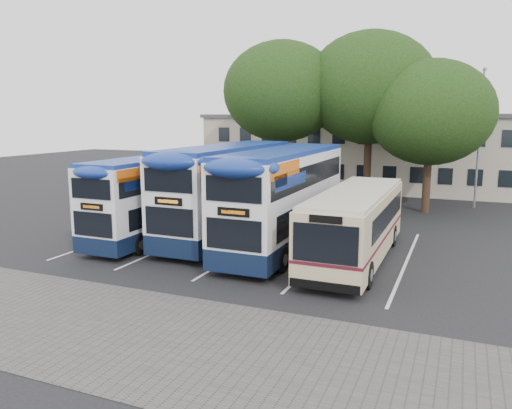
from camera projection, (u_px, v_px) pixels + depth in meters
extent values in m
plane|color=black|center=(293.00, 291.00, 17.35)|extent=(120.00, 120.00, 0.00)
cube|color=#595654|center=(165.00, 339.00, 13.57)|extent=(40.00, 6.00, 0.01)
cube|color=silver|center=(128.00, 233.00, 25.98)|extent=(0.12, 11.00, 0.01)
cube|color=silver|center=(186.00, 239.00, 24.65)|extent=(0.12, 11.00, 0.01)
cube|color=silver|center=(251.00, 246.00, 23.32)|extent=(0.12, 11.00, 0.01)
cube|color=silver|center=(324.00, 254.00, 21.99)|extent=(0.12, 11.00, 0.01)
cube|color=silver|center=(406.00, 263.00, 20.66)|extent=(0.12, 11.00, 0.01)
cube|color=beige|center=(397.00, 153.00, 41.37)|extent=(32.00, 8.00, 6.00)
cube|color=#4C4C4F|center=(399.00, 116.00, 40.84)|extent=(32.40, 8.40, 0.30)
cube|color=black|center=(389.00, 174.00, 37.94)|extent=(30.00, 0.06, 1.20)
cube|color=black|center=(391.00, 137.00, 37.46)|extent=(30.00, 0.06, 1.20)
cylinder|color=gray|center=(479.00, 140.00, 32.47)|extent=(0.14, 0.14, 9.00)
cube|color=gray|center=(485.00, 69.00, 31.69)|extent=(0.12, 0.80, 0.12)
cube|color=gray|center=(485.00, 69.00, 31.34)|extent=(0.25, 0.50, 0.12)
cylinder|color=black|center=(281.00, 162.00, 35.09)|extent=(0.50, 0.50, 5.66)
ellipsoid|color=black|center=(282.00, 91.00, 34.24)|extent=(8.06, 8.06, 6.85)
cylinder|color=black|center=(367.00, 162.00, 34.12)|extent=(0.50, 0.50, 5.80)
ellipsoid|color=black|center=(370.00, 88.00, 33.26)|extent=(8.79, 8.79, 7.47)
cylinder|color=black|center=(427.00, 176.00, 31.37)|extent=(0.50, 0.50, 4.59)
ellipsoid|color=black|center=(431.00, 112.00, 30.69)|extent=(7.64, 7.64, 6.49)
cube|color=#0E1934|center=(160.00, 224.00, 25.05)|extent=(2.31, 9.68, 0.74)
cube|color=white|center=(159.00, 189.00, 24.74)|extent=(2.31, 9.68, 2.86)
cube|color=navy|center=(158.00, 159.00, 24.48)|extent=(2.26, 9.49, 0.28)
cube|color=black|center=(162.00, 204.00, 25.12)|extent=(2.35, 8.58, 0.92)
cube|color=black|center=(158.00, 176.00, 24.63)|extent=(2.35, 9.13, 0.83)
cube|color=#DA6112|center=(139.00, 173.00, 21.20)|extent=(0.02, 2.95, 0.51)
cube|color=black|center=(92.00, 207.00, 20.33)|extent=(1.11, 0.06, 0.28)
cylinder|color=black|center=(172.00, 216.00, 28.03)|extent=(0.28, 0.92, 0.92)
cylinder|color=black|center=(205.00, 219.00, 27.24)|extent=(0.28, 0.92, 0.92)
cylinder|color=black|center=(101.00, 240.00, 22.58)|extent=(0.28, 0.92, 0.92)
cylinder|color=black|center=(139.00, 245.00, 21.79)|extent=(0.28, 0.92, 0.92)
cube|color=red|center=(191.00, 175.00, 25.23)|extent=(0.02, 3.69, 0.78)
cube|color=#0E1934|center=(229.00, 222.00, 25.15)|extent=(2.61, 10.95, 0.83)
cube|color=white|center=(229.00, 182.00, 24.80)|extent=(2.61, 10.95, 3.23)
cube|color=navy|center=(228.00, 149.00, 24.51)|extent=(2.55, 10.73, 0.31)
cube|color=black|center=(231.00, 199.00, 25.24)|extent=(2.65, 9.69, 1.04)
cube|color=black|center=(228.00, 168.00, 24.68)|extent=(2.65, 10.32, 0.94)
cube|color=#DA6112|center=(219.00, 163.00, 20.81)|extent=(0.02, 3.34, 0.57)
cube|color=black|center=(168.00, 201.00, 19.82)|extent=(1.25, 0.06, 0.31)
cylinder|color=black|center=(235.00, 213.00, 28.53)|extent=(0.31, 1.04, 1.04)
cylinder|color=black|center=(273.00, 217.00, 27.63)|extent=(0.31, 1.04, 1.04)
cylinder|color=black|center=(170.00, 240.00, 22.37)|extent=(0.31, 1.04, 1.04)
cylinder|color=black|center=(217.00, 245.00, 21.47)|extent=(0.31, 1.04, 1.04)
cube|color=#0E1934|center=(284.00, 232.00, 22.98)|extent=(2.58, 10.82, 0.82)
cube|color=white|center=(284.00, 189.00, 22.64)|extent=(2.58, 10.82, 3.19)
cube|color=navy|center=(285.00, 153.00, 22.35)|extent=(2.52, 10.60, 0.31)
cube|color=black|center=(286.00, 207.00, 23.07)|extent=(2.62, 9.58, 1.03)
cube|color=black|center=(285.00, 173.00, 22.51)|extent=(2.62, 10.20, 0.93)
cube|color=#DA6112|center=(286.00, 170.00, 18.69)|extent=(0.02, 3.30, 0.57)
cube|color=black|center=(233.00, 212.00, 17.71)|extent=(1.24, 0.06, 0.31)
cylinder|color=black|center=(283.00, 222.00, 26.32)|extent=(0.31, 1.03, 1.03)
cylinder|color=black|center=(326.00, 225.00, 25.43)|extent=(0.31, 1.03, 1.03)
cylinder|color=black|center=(228.00, 253.00, 20.23)|extent=(0.31, 1.03, 1.03)
cylinder|color=black|center=(282.00, 259.00, 19.35)|extent=(0.31, 1.03, 1.03)
cube|color=#D0B98A|center=(356.00, 224.00, 20.81)|extent=(2.49, 9.94, 2.53)
cube|color=beige|center=(357.00, 193.00, 20.58)|extent=(2.39, 9.54, 0.20)
cube|color=black|center=(359.00, 212.00, 21.19)|extent=(2.53, 7.95, 0.89)
cube|color=#591120|center=(356.00, 234.00, 20.88)|extent=(2.52, 9.96, 0.12)
cube|color=black|center=(325.00, 244.00, 16.22)|extent=(2.19, 0.06, 1.29)
cylinder|color=black|center=(306.00, 268.00, 18.35)|extent=(0.30, 0.99, 0.99)
cylinder|color=black|center=(367.00, 275.00, 17.49)|extent=(0.30, 0.99, 0.99)
cylinder|color=black|center=(345.00, 232.00, 24.13)|extent=(0.30, 0.99, 0.99)
cylinder|color=black|center=(392.00, 236.00, 23.27)|extent=(0.30, 0.99, 0.99)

